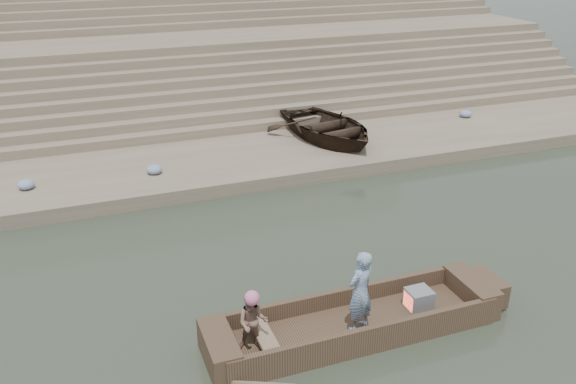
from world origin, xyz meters
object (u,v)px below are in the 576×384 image
main_rowboat (354,328)px  rowing_man (253,322)px  beached_rowboat (328,126)px  standing_man (360,291)px  television (418,299)px

main_rowboat → rowing_man: rowing_man is taller
rowing_man → beached_rowboat: bearing=79.3°
beached_rowboat → standing_man: bearing=-121.0°
standing_man → television: standing_man is taller
television → beached_rowboat: 9.43m
rowing_man → television: (3.30, 0.04, -0.35)m
television → beached_rowboat: size_ratio=0.11×
beached_rowboat → television: bearing=-113.7°
standing_man → television: bearing=165.3°
standing_man → television: size_ratio=3.45×
standing_man → beached_rowboat: bearing=-132.4°
main_rowboat → standing_man: size_ratio=3.15×
standing_man → beached_rowboat: standing_man is taller
rowing_man → beached_rowboat: size_ratio=0.26×
standing_man → rowing_man: size_ratio=1.44×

